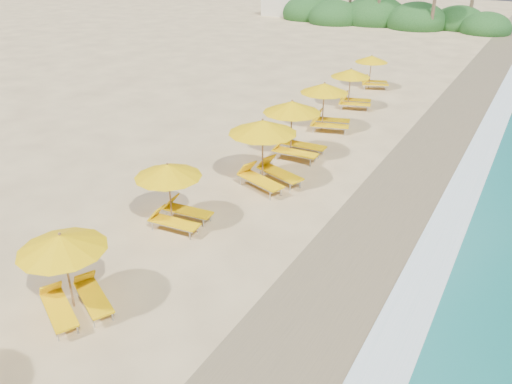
# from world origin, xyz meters

# --- Properties ---
(ground) EXTENTS (160.00, 160.00, 0.00)m
(ground) POSITION_xyz_m (0.00, 0.00, 0.00)
(ground) COLOR #D8BB7F
(ground) RESTS_ON ground
(wet_sand) EXTENTS (4.00, 160.00, 0.01)m
(wet_sand) POSITION_xyz_m (4.00, 0.00, 0.01)
(wet_sand) COLOR olive
(wet_sand) RESTS_ON ground
(surf_foam) EXTENTS (4.00, 160.00, 0.01)m
(surf_foam) POSITION_xyz_m (6.70, 0.00, 0.03)
(surf_foam) COLOR white
(surf_foam) RESTS_ON ground
(station_3) EXTENTS (2.90, 2.90, 2.19)m
(station_3) POSITION_xyz_m (-1.83, -5.97, 1.23)
(station_3) COLOR olive
(station_3) RESTS_ON ground
(station_4) EXTENTS (2.49, 2.34, 2.19)m
(station_4) POSITION_xyz_m (-2.27, -1.30, 1.22)
(station_4) COLOR olive
(station_4) RESTS_ON ground
(station_5) EXTENTS (3.33, 3.26, 2.61)m
(station_5) POSITION_xyz_m (-1.19, 2.82, 1.46)
(station_5) COLOR olive
(station_5) RESTS_ON ground
(station_6) EXTENTS (2.74, 2.54, 2.50)m
(station_6) POSITION_xyz_m (-1.48, 5.91, 1.40)
(station_6) COLOR olive
(station_6) RESTS_ON ground
(station_7) EXTENTS (3.00, 2.92, 2.38)m
(station_7) POSITION_xyz_m (-1.66, 9.81, 1.33)
(station_7) COLOR olive
(station_7) RESTS_ON ground
(station_8) EXTENTS (2.78, 2.71, 2.22)m
(station_8) POSITION_xyz_m (-1.85, 13.92, 1.24)
(station_8) COLOR olive
(station_8) RESTS_ON ground
(station_9) EXTENTS (2.72, 2.69, 2.09)m
(station_9) POSITION_xyz_m (-2.22, 18.60, 1.17)
(station_9) COLOR olive
(station_9) RESTS_ON ground
(treeline) EXTENTS (25.80, 8.80, 9.74)m
(treeline) POSITION_xyz_m (-9.94, 45.51, 1.00)
(treeline) COLOR #163D14
(treeline) RESTS_ON ground
(beach_building) EXTENTS (7.00, 5.00, 2.80)m
(beach_building) POSITION_xyz_m (-22.00, 48.00, 1.40)
(beach_building) COLOR beige
(beach_building) RESTS_ON ground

